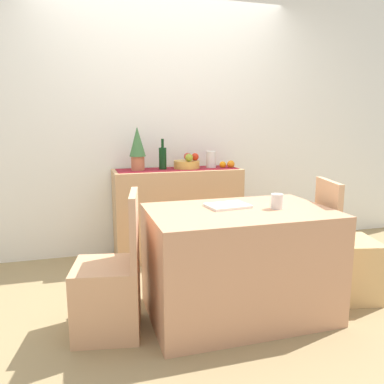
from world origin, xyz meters
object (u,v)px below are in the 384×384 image
wine_bottle (163,158)px  chair_near_window (110,292)px  coffee_cup (277,201)px  chair_by_corner (345,263)px  sideboard_console (178,213)px  fruit_bowl (187,164)px  ceramic_vase (211,160)px  dining_table (239,262)px  potted_plant (137,147)px  open_book (228,206)px

wine_bottle → chair_near_window: wine_bottle is taller
coffee_cup → chair_near_window: bearing=177.9°
chair_near_window → chair_by_corner: bearing=0.2°
sideboard_console → chair_near_window: size_ratio=1.37×
fruit_bowl → chair_by_corner: (0.89, -1.27, -0.64)m
ceramic_vase → chair_near_window: ceramic_vase is taller
fruit_bowl → chair_by_corner: fruit_bowl is taller
dining_table → coffee_cup: coffee_cup is taller
potted_plant → open_book: bearing=-69.6°
open_book → chair_by_corner: bearing=-12.7°
chair_by_corner → wine_bottle: bearing=131.4°
chair_by_corner → chair_near_window: bearing=-179.8°
fruit_bowl → open_book: fruit_bowl is taller
dining_table → coffee_cup: bearing=-10.2°
fruit_bowl → coffee_cup: bearing=-78.8°
potted_plant → open_book: (0.44, -1.18, -0.34)m
fruit_bowl → wine_bottle: (-0.24, 0.00, 0.07)m
potted_plant → dining_table: 1.54m
sideboard_console → coffee_cup: 1.41m
wine_bottle → potted_plant: potted_plant is taller
potted_plant → coffee_cup: 1.54m
dining_table → ceramic_vase: bearing=79.4°
wine_bottle → open_book: (0.20, -1.18, -0.23)m
fruit_bowl → chair_near_window: (-0.86, -1.28, -0.64)m
open_book → coffee_cup: size_ratio=2.78×
fruit_bowl → coffee_cup: 1.35m
chair_near_window → potted_plant: bearing=73.3°
chair_near_window → sideboard_console: bearing=59.1°
fruit_bowl → chair_by_corner: bearing=-55.1°
potted_plant → dining_table: bearing=-69.1°
dining_table → open_book: size_ratio=4.35×
ceramic_vase → open_book: 1.23m
wine_bottle → ceramic_vase: size_ratio=1.76×
coffee_cup → chair_near_window: 1.24m
sideboard_console → chair_by_corner: 1.62m
potted_plant → coffee_cup: (0.74, -1.32, -0.29)m
sideboard_console → coffee_cup: size_ratio=12.21×
potted_plant → chair_near_window: size_ratio=0.46×
sideboard_console → dining_table: (0.11, -1.28, -0.06)m
ceramic_vase → open_book: ceramic_vase is taller
ceramic_vase → chair_by_corner: (0.64, -1.27, -0.68)m
ceramic_vase → coffee_cup: 1.33m
ceramic_vase → dining_table: ceramic_vase is taller
fruit_bowl → potted_plant: size_ratio=0.61×
chair_by_corner → coffee_cup: bearing=-175.6°
chair_near_window → coffee_cup: bearing=-2.1°
fruit_bowl → ceramic_vase: bearing=0.0°
wine_bottle → coffee_cup: size_ratio=2.92×
sideboard_console → fruit_bowl: bearing=0.0°
ceramic_vase → dining_table: bearing=-100.6°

